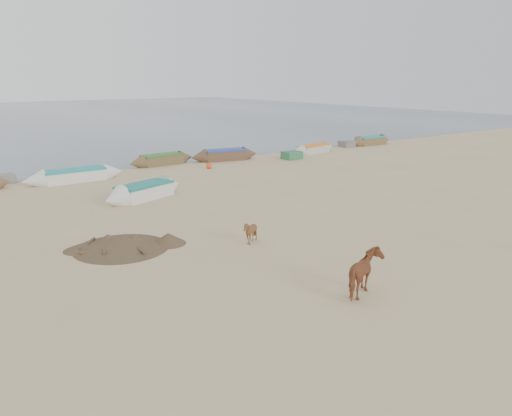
{
  "coord_description": "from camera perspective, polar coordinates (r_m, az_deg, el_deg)",
  "views": [
    {
      "loc": [
        -12.59,
        -13.43,
        6.64
      ],
      "look_at": [
        0.0,
        4.0,
        1.0
      ],
      "focal_mm": 35.0,
      "sensor_mm": 36.0,
      "label": 1
    }
  ],
  "objects": [
    {
      "name": "debris_pile",
      "position": [
        20.71,
        -15.15,
        -3.83
      ],
      "size": [
        4.62,
        4.62,
        0.48
      ],
      "primitive_type": "cone",
      "rotation": [
        0.0,
        0.0,
        0.25
      ],
      "color": "brown",
      "rests_on": "ground"
    },
    {
      "name": "waterline_canoes",
      "position": [
        36.89,
        -15.53,
        4.45
      ],
      "size": [
        58.01,
        4.44,
        0.91
      ],
      "color": "brown",
      "rests_on": "ground"
    },
    {
      "name": "cow_adult",
      "position": [
        16.02,
        12.33,
        -7.32
      ],
      "size": [
        1.89,
        1.45,
        1.45
      ],
      "primitive_type": "imported",
      "rotation": [
        0.0,
        0.0,
        2.02
      ],
      "color": "brown",
      "rests_on": "ground"
    },
    {
      "name": "ground",
      "position": [
        19.56,
        6.91,
        -5.25
      ],
      "size": [
        140.0,
        140.0,
        0.0
      ],
      "primitive_type": "plane",
      "color": "tan",
      "rests_on": "ground"
    },
    {
      "name": "beach_clutter",
      "position": [
        37.64,
        -9.14,
        4.81
      ],
      "size": [
        45.47,
        4.68,
        0.64
      ],
      "color": "#2A5D34",
      "rests_on": "ground"
    },
    {
      "name": "calf_front",
      "position": [
        20.48,
        -0.67,
        -2.76
      ],
      "size": [
        1.04,
        0.96,
        0.99
      ],
      "primitive_type": "imported",
      "rotation": [
        0.0,
        0.0,
        -1.77
      ],
      "color": "brown",
      "rests_on": "ground"
    },
    {
      "name": "near_canoe",
      "position": [
        28.85,
        -12.62,
        1.91
      ],
      "size": [
        5.68,
        3.19,
        0.86
      ],
      "primitive_type": null,
      "rotation": [
        0.0,
        0.0,
        0.34
      ],
      "color": "white",
      "rests_on": "ground"
    }
  ]
}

